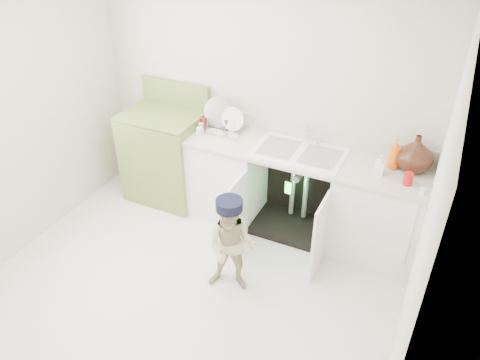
# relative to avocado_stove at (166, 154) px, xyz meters

# --- Properties ---
(ground) EXTENTS (3.50, 3.50, 0.00)m
(ground) POSITION_rel_avocado_stove_xyz_m (0.95, -1.18, -0.52)
(ground) COLOR silver
(ground) RESTS_ON ground
(room_shell) EXTENTS (6.00, 5.50, 1.26)m
(room_shell) POSITION_rel_avocado_stove_xyz_m (0.95, -1.18, 0.73)
(room_shell) COLOR beige
(room_shell) RESTS_ON ground
(counter_run) EXTENTS (2.44, 1.02, 1.24)m
(counter_run) POSITION_rel_avocado_stove_xyz_m (1.54, 0.03, -0.04)
(counter_run) COLOR white
(counter_run) RESTS_ON ground
(avocado_stove) EXTENTS (0.81, 0.65, 1.26)m
(avocado_stove) POSITION_rel_avocado_stove_xyz_m (0.00, 0.00, 0.00)
(avocado_stove) COLOR olive
(avocado_stove) RESTS_ON ground
(repair_worker) EXTENTS (0.53, 0.90, 0.92)m
(repair_worker) POSITION_rel_avocado_stove_xyz_m (1.29, -0.99, -0.05)
(repair_worker) COLOR #BFB089
(repair_worker) RESTS_ON ground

